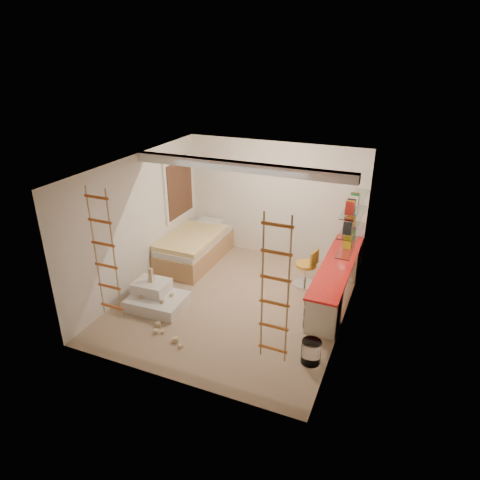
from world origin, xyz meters
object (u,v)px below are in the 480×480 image
at_px(swivel_chair, 306,273).
at_px(desk, 336,280).
at_px(bed, 195,247).
at_px(play_platform, 156,298).

bearing_deg(swivel_chair, desk, -21.98).
relative_size(bed, swivel_chair, 2.51).
bearing_deg(swivel_chair, bed, 177.53).
distance_m(desk, play_platform, 3.36).
relative_size(desk, play_platform, 2.72).
relative_size(desk, bed, 1.40).
relative_size(desk, swivel_chair, 3.51).
bearing_deg(bed, play_platform, -83.56).
distance_m(desk, bed, 3.22).
xyz_separation_m(desk, play_platform, (-2.98, -1.54, -0.23)).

